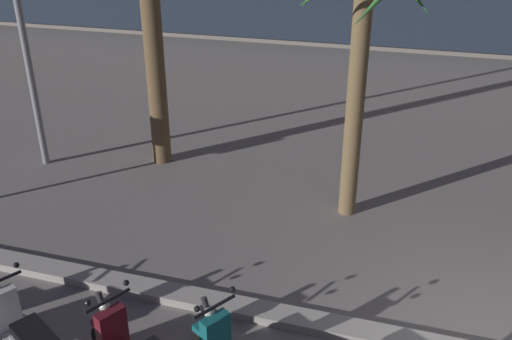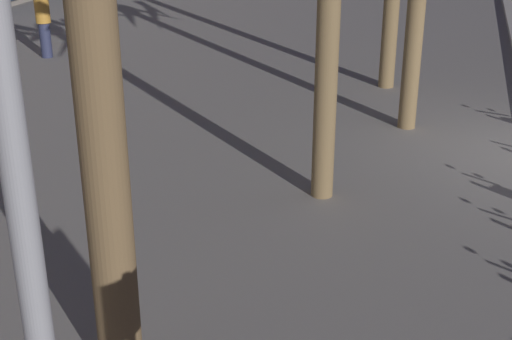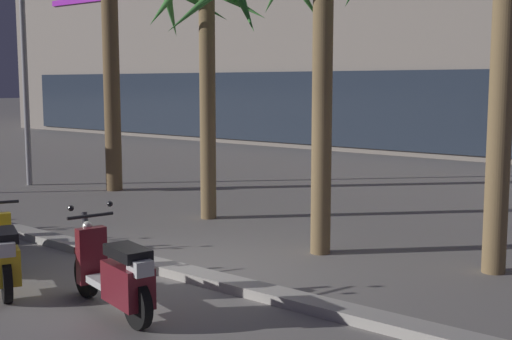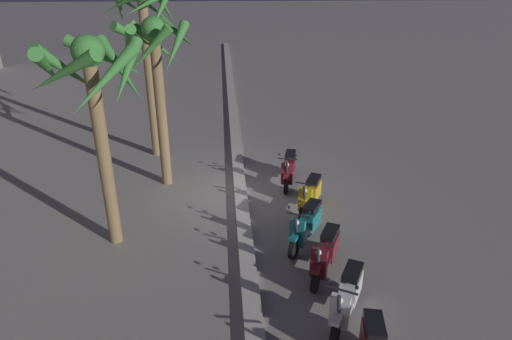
{
  "view_description": "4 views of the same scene",
  "coord_description": "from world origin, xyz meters",
  "px_view_note": "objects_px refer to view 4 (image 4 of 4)",
  "views": [
    {
      "loc": [
        -1.35,
        -5.46,
        4.94
      ],
      "look_at": [
        -3.5,
        1.65,
        1.36
      ],
      "focal_mm": 38.7,
      "sensor_mm": 36.0,
      "label": 1
    },
    {
      "loc": [
        -11.16,
        1.64,
        4.16
      ],
      "look_at": [
        -4.02,
        3.64,
        1.03
      ],
      "focal_mm": 50.4,
      "sensor_mm": 36.0,
      "label": 2
    },
    {
      "loc": [
        6.5,
        -6.09,
        2.56
      ],
      "look_at": [
        -1.55,
        3.72,
        0.93
      ],
      "focal_mm": 47.69,
      "sensor_mm": 36.0,
      "label": 3
    },
    {
      "loc": [
        -11.48,
        0.52,
        5.89
      ],
      "look_at": [
        -0.76,
        -0.31,
        1.07
      ],
      "focal_mm": 30.74,
      "sensor_mm": 36.0,
      "label": 4
    }
  ],
  "objects_px": {
    "scooter_maroon_far_back": "(326,252)",
    "scooter_yellow_mid_centre": "(311,194)",
    "scooter_teal_last_in_row": "(307,224)",
    "scooter_maroon_mid_rear": "(289,168)",
    "palm_tree_mid_walkway": "(156,60)",
    "palm_tree_near_sign": "(144,25)",
    "palm_tree_far_corner": "(94,89)",
    "scooter_white_second_in_line": "(347,295)"
  },
  "relations": [
    {
      "from": "scooter_maroon_far_back",
      "to": "scooter_yellow_mid_centre",
      "type": "bearing_deg",
      "value": -3.92
    },
    {
      "from": "scooter_maroon_far_back",
      "to": "scooter_teal_last_in_row",
      "type": "height_order",
      "value": "same"
    },
    {
      "from": "scooter_teal_last_in_row",
      "to": "scooter_maroon_mid_rear",
      "type": "bearing_deg",
      "value": -1.06
    },
    {
      "from": "palm_tree_mid_walkway",
      "to": "palm_tree_near_sign",
      "type": "height_order",
      "value": "palm_tree_near_sign"
    },
    {
      "from": "scooter_maroon_far_back",
      "to": "palm_tree_near_sign",
      "type": "height_order",
      "value": "palm_tree_near_sign"
    },
    {
      "from": "palm_tree_mid_walkway",
      "to": "scooter_yellow_mid_centre",
      "type": "bearing_deg",
      "value": -116.15
    },
    {
      "from": "scooter_yellow_mid_centre",
      "to": "palm_tree_mid_walkway",
      "type": "xyz_separation_m",
      "value": [
        2.01,
        4.09,
        3.28
      ]
    },
    {
      "from": "scooter_maroon_far_back",
      "to": "scooter_yellow_mid_centre",
      "type": "distance_m",
      "value": 2.69
    },
    {
      "from": "palm_tree_far_corner",
      "to": "scooter_teal_last_in_row",
      "type": "bearing_deg",
      "value": -94.4
    },
    {
      "from": "scooter_maroon_mid_rear",
      "to": "palm_tree_mid_walkway",
      "type": "relative_size",
      "value": 0.38
    },
    {
      "from": "scooter_maroon_mid_rear",
      "to": "palm_tree_near_sign",
      "type": "relative_size",
      "value": 0.32
    },
    {
      "from": "scooter_white_second_in_line",
      "to": "palm_tree_near_sign",
      "type": "relative_size",
      "value": 0.28
    },
    {
      "from": "scooter_maroon_far_back",
      "to": "scooter_maroon_mid_rear",
      "type": "xyz_separation_m",
      "value": [
        4.45,
        0.14,
        0.01
      ]
    },
    {
      "from": "scooter_white_second_in_line",
      "to": "scooter_maroon_far_back",
      "type": "bearing_deg",
      "value": 3.39
    },
    {
      "from": "palm_tree_near_sign",
      "to": "scooter_yellow_mid_centre",
      "type": "bearing_deg",
      "value": -132.89
    },
    {
      "from": "scooter_teal_last_in_row",
      "to": "scooter_maroon_mid_rear",
      "type": "xyz_separation_m",
      "value": [
        3.31,
        -0.06,
        -0.01
      ]
    },
    {
      "from": "scooter_maroon_mid_rear",
      "to": "palm_tree_near_sign",
      "type": "distance_m",
      "value": 6.44
    },
    {
      "from": "scooter_teal_last_in_row",
      "to": "palm_tree_far_corner",
      "type": "relative_size",
      "value": 0.33
    },
    {
      "from": "scooter_yellow_mid_centre",
      "to": "palm_tree_mid_walkway",
      "type": "height_order",
      "value": "palm_tree_mid_walkway"
    },
    {
      "from": "scooter_maroon_far_back",
      "to": "palm_tree_near_sign",
      "type": "xyz_separation_m",
      "value": [
        7.04,
        4.51,
        3.97
      ]
    },
    {
      "from": "scooter_yellow_mid_centre",
      "to": "palm_tree_near_sign",
      "type": "bearing_deg",
      "value": 47.11
    },
    {
      "from": "scooter_teal_last_in_row",
      "to": "scooter_yellow_mid_centre",
      "type": "distance_m",
      "value": 1.58
    },
    {
      "from": "scooter_maroon_far_back",
      "to": "palm_tree_far_corner",
      "type": "relative_size",
      "value": 0.34
    },
    {
      "from": "scooter_white_second_in_line",
      "to": "scooter_teal_last_in_row",
      "type": "distance_m",
      "value": 2.58
    },
    {
      "from": "scooter_maroon_mid_rear",
      "to": "palm_tree_far_corner",
      "type": "relative_size",
      "value": 0.38
    },
    {
      "from": "scooter_yellow_mid_centre",
      "to": "palm_tree_near_sign",
      "type": "height_order",
      "value": "palm_tree_near_sign"
    },
    {
      "from": "scooter_teal_last_in_row",
      "to": "scooter_maroon_mid_rear",
      "type": "distance_m",
      "value": 3.31
    },
    {
      "from": "scooter_white_second_in_line",
      "to": "scooter_maroon_mid_rear",
      "type": "xyz_separation_m",
      "value": [
        5.87,
        0.22,
        -0.0
      ]
    },
    {
      "from": "scooter_maroon_far_back",
      "to": "scooter_yellow_mid_centre",
      "type": "height_order",
      "value": "scooter_maroon_far_back"
    },
    {
      "from": "scooter_maroon_far_back",
      "to": "scooter_teal_last_in_row",
      "type": "xyz_separation_m",
      "value": [
        1.15,
        0.2,
        0.01
      ]
    },
    {
      "from": "scooter_maroon_mid_rear",
      "to": "palm_tree_near_sign",
      "type": "height_order",
      "value": "palm_tree_near_sign"
    },
    {
      "from": "palm_tree_far_corner",
      "to": "palm_tree_near_sign",
      "type": "relative_size",
      "value": 0.84
    },
    {
      "from": "scooter_white_second_in_line",
      "to": "palm_tree_mid_walkway",
      "type": "bearing_deg",
      "value": 33.19
    },
    {
      "from": "scooter_yellow_mid_centre",
      "to": "scooter_maroon_mid_rear",
      "type": "height_order",
      "value": "scooter_maroon_mid_rear"
    },
    {
      "from": "palm_tree_near_sign",
      "to": "palm_tree_mid_walkway",
      "type": "bearing_deg",
      "value": -165.64
    },
    {
      "from": "palm_tree_far_corner",
      "to": "palm_tree_near_sign",
      "type": "xyz_separation_m",
      "value": [
        5.54,
        -0.26,
        0.7
      ]
    },
    {
      "from": "palm_tree_mid_walkway",
      "to": "scooter_maroon_far_back",
      "type": "bearing_deg",
      "value": -140.18
    },
    {
      "from": "scooter_maroon_far_back",
      "to": "scooter_maroon_mid_rear",
      "type": "relative_size",
      "value": 0.9
    },
    {
      "from": "palm_tree_mid_walkway",
      "to": "scooter_maroon_mid_rear",
      "type": "bearing_deg",
      "value": -93.55
    },
    {
      "from": "palm_tree_mid_walkway",
      "to": "palm_tree_far_corner",
      "type": "bearing_deg",
      "value": 164.95
    },
    {
      "from": "palm_tree_mid_walkway",
      "to": "palm_tree_far_corner",
      "type": "distance_m",
      "value": 3.31
    },
    {
      "from": "scooter_maroon_far_back",
      "to": "scooter_teal_last_in_row",
      "type": "distance_m",
      "value": 1.16
    }
  ]
}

